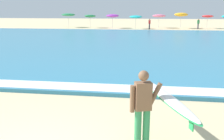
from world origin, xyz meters
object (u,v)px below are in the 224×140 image
at_px(beach_umbrella_4, 159,16).
at_px(beachgoer_near_row_left, 149,24).
at_px(beach_umbrella_0, 68,15).
at_px(beach_umbrella_2, 112,16).
at_px(beach_umbrella_5, 181,15).
at_px(beach_umbrella_3, 136,17).
at_px(beach_umbrella_1, 90,16).
at_px(beachgoer_near_row_mid, 198,24).
at_px(surfer_with_board, 155,102).
at_px(beach_umbrella_6, 208,16).

bearing_deg(beach_umbrella_4, beachgoer_near_row_left, -119.14).
height_order(beach_umbrella_4, beachgoer_near_row_left, beach_umbrella_4).
bearing_deg(beach_umbrella_4, beach_umbrella_0, -177.48).
distance_m(beach_umbrella_2, beach_umbrella_5, 10.99).
bearing_deg(beach_umbrella_2, beach_umbrella_0, 173.74).
height_order(beach_umbrella_3, beach_umbrella_4, beach_umbrella_4).
relative_size(beach_umbrella_0, beach_umbrella_1, 1.07).
xyz_separation_m(beach_umbrella_3, beachgoer_near_row_left, (2.16, -0.43, -1.00)).
xyz_separation_m(beach_umbrella_4, beachgoer_near_row_mid, (5.90, -1.85, -1.11)).
bearing_deg(beach_umbrella_4, beach_umbrella_1, -174.21).
relative_size(beach_umbrella_1, beachgoer_near_row_left, 1.40).
distance_m(surfer_with_board, beach_umbrella_1, 36.92).
height_order(beach_umbrella_0, beach_umbrella_4, beach_umbrella_0).
bearing_deg(beach_umbrella_5, beachgoer_near_row_mid, -32.02).
relative_size(beach_umbrella_0, beach_umbrella_4, 1.05).
bearing_deg(beach_umbrella_3, beach_umbrella_5, 15.60).
xyz_separation_m(beach_umbrella_0, beach_umbrella_5, (18.54, 0.34, 0.07)).
distance_m(surfer_with_board, beach_umbrella_6, 37.93).
bearing_deg(beach_umbrella_2, beach_umbrella_3, -12.24).
xyz_separation_m(beach_umbrella_2, beach_umbrella_4, (7.47, 1.50, -0.02)).
relative_size(beach_umbrella_3, beach_umbrella_5, 0.84).
bearing_deg(surfer_with_board, beach_umbrella_4, 87.26).
relative_size(beach_umbrella_3, beachgoer_near_row_mid, 1.34).
distance_m(surfer_with_board, beach_umbrella_3, 34.55).
bearing_deg(beach_umbrella_6, beachgoer_near_row_left, -163.63).
xyz_separation_m(surfer_with_board, beach_umbrella_0, (-13.33, 36.14, 1.06)).
relative_size(surfer_with_board, beach_umbrella_4, 1.31).
xyz_separation_m(beach_umbrella_3, beachgoer_near_row_mid, (9.60, 0.47, -1.00)).
distance_m(beach_umbrella_0, beach_umbrella_1, 3.87).
height_order(surfer_with_board, beach_umbrella_2, beach_umbrella_2).
height_order(beach_umbrella_2, beachgoer_near_row_left, beach_umbrella_2).
bearing_deg(beachgoer_near_row_left, beachgoer_near_row_mid, 6.91).
relative_size(beach_umbrella_0, beach_umbrella_5, 0.94).
distance_m(beach_umbrella_2, beachgoer_near_row_left, 6.17).
bearing_deg(beach_umbrella_3, beach_umbrella_1, 171.14).
xyz_separation_m(surfer_with_board, beachgoer_near_row_left, (0.23, 34.06, -0.20)).
xyz_separation_m(beach_umbrella_1, beach_umbrella_2, (3.78, -0.36, 0.07)).
xyz_separation_m(beach_umbrella_0, beach_umbrella_1, (3.84, -0.48, -0.20)).
height_order(beach_umbrella_1, beach_umbrella_6, beach_umbrella_1).
distance_m(beach_umbrella_3, beach_umbrella_5, 7.43).
distance_m(surfer_with_board, beach_umbrella_5, 36.87).
bearing_deg(beach_umbrella_0, beach_umbrella_1, -7.08).
bearing_deg(beach_umbrella_3, beach_umbrella_0, 171.74).
xyz_separation_m(beach_umbrella_1, beach_umbrella_3, (7.55, -1.18, -0.05)).
distance_m(surfer_with_board, beach_umbrella_4, 36.86).
relative_size(beach_umbrella_2, beach_umbrella_3, 1.05).
bearing_deg(beach_umbrella_0, beachgoer_near_row_left, -8.75).
bearing_deg(beach_umbrella_5, beach_umbrella_1, -176.81).
bearing_deg(beach_umbrella_2, beach_umbrella_4, 11.35).
bearing_deg(beach_umbrella_1, beach_umbrella_5, 3.19).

